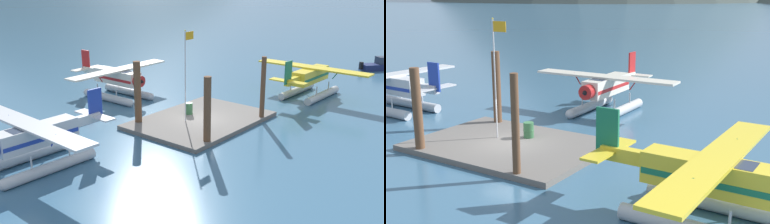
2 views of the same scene
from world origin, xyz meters
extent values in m
plane|color=#38607F|center=(0.00, 0.00, 0.00)|extent=(1200.00, 1200.00, 0.00)
cube|color=#66605B|center=(0.00, 0.00, 0.15)|extent=(10.10, 7.21, 0.30)
cylinder|color=brown|center=(-3.36, -3.18, 2.28)|extent=(0.48, 0.48, 4.57)
cylinder|color=brown|center=(3.24, -3.32, 2.44)|extent=(0.36, 0.36, 4.88)
cylinder|color=brown|center=(-3.44, 3.05, 2.38)|extent=(0.51, 0.51, 4.76)
cylinder|color=silver|center=(-1.22, 0.45, 3.58)|extent=(0.08, 0.08, 6.55)
cube|color=orange|center=(-0.77, 0.45, 6.50)|extent=(0.90, 0.03, 0.56)
sphere|color=gold|center=(-1.22, 0.45, 6.90)|extent=(0.10, 0.10, 0.10)
cylinder|color=#33663D|center=(0.30, 1.37, 0.74)|extent=(0.58, 0.58, 0.88)
torus|color=#33663D|center=(0.30, 1.37, 0.74)|extent=(0.62, 0.62, 0.04)
cylinder|color=#B7BABF|center=(1.88, 9.87, 0.32)|extent=(0.73, 5.61, 0.64)
sphere|color=#B7BABF|center=(1.92, 7.07, 0.32)|extent=(0.64, 0.64, 0.64)
cylinder|color=#B7BABF|center=(-0.62, 9.83, 0.32)|extent=(0.73, 5.61, 0.64)
sphere|color=#B7BABF|center=(-0.58, 7.03, 0.32)|extent=(0.64, 0.64, 0.64)
cylinder|color=#B7BABF|center=(1.89, 8.67, 0.99)|extent=(0.10, 0.10, 0.70)
cylinder|color=#B7BABF|center=(1.86, 11.07, 0.99)|extent=(0.10, 0.10, 0.70)
cylinder|color=#B7BABF|center=(-0.60, 8.63, 0.99)|extent=(0.10, 0.10, 0.70)
cylinder|color=#B7BABF|center=(-0.64, 11.03, 0.99)|extent=(0.10, 0.10, 0.70)
cube|color=silver|center=(0.63, 9.85, 1.94)|extent=(1.31, 4.82, 1.20)
cube|color=#B21E1E|center=(0.63, 9.85, 1.84)|extent=(1.33, 4.72, 0.24)
cube|color=#283347|center=(0.64, 8.77, 2.27)|extent=(1.07, 1.12, 0.56)
cube|color=silver|center=(0.63, 9.55, 2.61)|extent=(10.42, 1.56, 0.14)
cylinder|color=#B21E1E|center=(2.83, 9.59, 2.27)|extent=(0.62, 0.09, 0.84)
cylinder|color=#B21E1E|center=(-1.57, 9.52, 2.27)|extent=(0.62, 0.09, 0.84)
cylinder|color=#B21E1E|center=(0.67, 7.15, 1.94)|extent=(0.97, 0.61, 0.96)
cone|color=black|center=(0.67, 6.70, 1.94)|extent=(0.37, 0.36, 0.36)
cube|color=silver|center=(0.58, 13.10, 2.04)|extent=(0.47, 2.21, 0.56)
cube|color=#B21E1E|center=(0.56, 14.00, 2.89)|extent=(0.14, 1.00, 1.90)
cube|color=silver|center=(0.57, 13.90, 2.14)|extent=(3.21, 0.85, 0.10)
cylinder|color=#B7BABF|center=(11.88, -1.85, 0.32)|extent=(5.61, 0.74, 0.64)
cylinder|color=#B7BABF|center=(13.08, -1.88, 0.99)|extent=(0.10, 0.10, 0.70)
cylinder|color=#B7BABF|center=(10.68, -1.83, 0.99)|extent=(0.10, 0.10, 0.70)
cylinder|color=#B7BABF|center=(13.03, -4.38, 0.99)|extent=(0.10, 0.10, 0.70)
cylinder|color=#B7BABF|center=(10.63, -4.33, 0.99)|extent=(0.10, 0.10, 0.70)
cube|color=yellow|center=(11.86, -3.10, 1.94)|extent=(4.82, 1.33, 1.20)
cube|color=#196B47|center=(11.86, -3.10, 1.84)|extent=(4.73, 1.35, 0.24)
cube|color=#283347|center=(12.94, -3.12, 2.27)|extent=(1.12, 1.07, 0.56)
cube|color=yellow|center=(12.16, -3.11, 2.61)|extent=(1.59, 10.42, 0.14)
cylinder|color=#196B47|center=(12.20, -0.91, 2.27)|extent=(0.09, 0.62, 0.84)
cylinder|color=#196B47|center=(12.11, -5.31, 2.27)|extent=(0.09, 0.62, 0.84)
cube|color=yellow|center=(8.61, -3.04, 2.04)|extent=(2.21, 0.48, 0.56)
cube|color=#196B47|center=(7.71, -3.03, 2.89)|extent=(1.00, 0.14, 1.90)
cube|color=yellow|center=(7.81, -3.03, 2.14)|extent=(0.86, 3.21, 0.10)
cylinder|color=#B7BABF|center=(-12.12, 3.50, 0.32)|extent=(5.62, 0.80, 0.64)
sphere|color=#B7BABF|center=(-14.92, 3.58, 0.32)|extent=(0.64, 0.64, 0.64)
cylinder|color=#B7BABF|center=(-10.99, 0.97, 0.99)|extent=(0.10, 0.10, 0.70)
cylinder|color=#B7BABF|center=(-13.32, 3.54, 0.99)|extent=(0.10, 0.10, 0.70)
cylinder|color=#B7BABF|center=(-10.92, 3.47, 0.99)|extent=(0.10, 0.10, 0.70)
cube|color=silver|center=(-12.16, 2.25, 1.94)|extent=(4.83, 1.37, 1.20)
cube|color=#1E389E|center=(-12.16, 2.25, 1.84)|extent=(4.74, 1.39, 0.24)
cube|color=silver|center=(-12.46, 2.26, 2.61)|extent=(1.69, 10.43, 0.14)
cylinder|color=#1E389E|center=(-12.39, 4.46, 2.27)|extent=(0.10, 0.62, 0.84)
cube|color=silver|center=(-8.91, 2.16, 2.04)|extent=(2.21, 0.50, 0.56)
cube|color=#1E389E|center=(-8.01, 2.14, 2.89)|extent=(1.00, 0.15, 1.90)
cube|color=silver|center=(-8.11, 2.14, 2.14)|extent=(0.89, 3.22, 0.10)
camera|label=1|loc=(-25.18, -19.76, 10.90)|focal=42.26mm
camera|label=2|loc=(16.49, -19.32, 8.27)|focal=45.24mm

